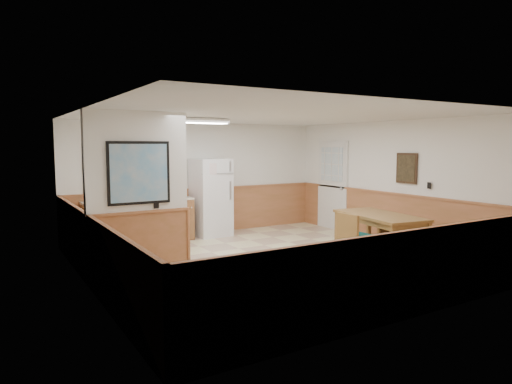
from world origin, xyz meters
TOP-DOWN VIEW (x-y plane):
  - ground at (0.00, 0.00)m, footprint 6.00×6.00m
  - ceiling at (0.00, 0.00)m, footprint 6.00×6.00m
  - back_wall at (0.00, 3.00)m, footprint 6.00×0.02m
  - right_wall at (3.00, 0.00)m, footprint 0.02×6.00m
  - left_wall at (-3.00, 0.00)m, footprint 0.02×6.00m
  - wainscot_back at (0.00, 2.98)m, footprint 6.00×0.04m
  - wainscot_right at (2.98, 0.00)m, footprint 0.04×6.00m
  - wainscot_left at (-2.98, 0.00)m, footprint 0.04×6.00m
  - partition_wall at (-2.25, 0.19)m, footprint 1.50×0.20m
  - kitchen_counter at (-1.21, 2.68)m, footprint 2.20×0.61m
  - exterior_door at (2.96, 1.90)m, footprint 0.07×1.02m
  - kitchen_window at (-2.10, 2.98)m, footprint 0.80×0.04m
  - wall_painting at (2.97, -0.30)m, footprint 0.04×0.50m
  - fluorescent_fixture at (-0.80, 1.30)m, footprint 1.20×0.30m
  - refrigerator at (0.10, 2.63)m, footprint 0.79×0.74m
  - dining_table at (1.96, -0.59)m, footprint 1.12×1.86m
  - dining_bench at (2.80, -0.67)m, footprint 0.53×1.73m
  - dining_chair at (1.16, -0.73)m, footprint 0.68×0.50m
  - fire_extinguisher at (-0.54, 2.63)m, footprint 0.14×0.14m
  - soap_bottle at (-2.21, 2.70)m, footprint 0.09×0.09m

SIDE VIEW (x-z plane):
  - ground at x=0.00m, z-range 0.00..0.00m
  - dining_bench at x=2.80m, z-range 0.12..0.57m
  - kitchen_counter at x=-1.21m, z-range -0.04..0.96m
  - dining_chair at x=1.16m, z-range 0.07..0.92m
  - wainscot_back at x=0.00m, z-range 0.00..1.00m
  - wainscot_right at x=2.98m, z-range 0.00..1.00m
  - wainscot_left at x=-2.98m, z-range 0.00..1.00m
  - dining_table at x=1.96m, z-range 0.28..1.03m
  - refrigerator at x=0.10m, z-range 0.00..1.71m
  - soap_bottle at x=-2.21m, z-range 0.90..1.13m
  - exterior_door at x=2.96m, z-range -0.02..2.13m
  - fire_extinguisher at x=-0.54m, z-range 0.87..1.34m
  - partition_wall at x=-2.25m, z-range -0.02..2.48m
  - back_wall at x=0.00m, z-range 0.00..2.50m
  - right_wall at x=3.00m, z-range 0.00..2.50m
  - left_wall at x=-3.00m, z-range 0.00..2.50m
  - kitchen_window at x=-2.10m, z-range 1.05..2.05m
  - wall_painting at x=2.97m, z-range 1.25..1.85m
  - fluorescent_fixture at x=-0.80m, z-range 2.40..2.49m
  - ceiling at x=0.00m, z-range 2.49..2.51m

